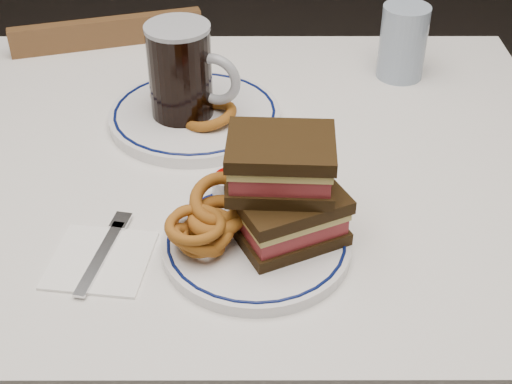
{
  "coord_description": "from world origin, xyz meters",
  "views": [
    {
      "loc": [
        0.14,
        -0.91,
        1.36
      ],
      "look_at": [
        0.14,
        -0.19,
        0.82
      ],
      "focal_mm": 50.0,
      "sensor_mm": 36.0,
      "label": 1
    }
  ],
  "objects_px": {
    "main_plate": "(256,243)",
    "far_plate": "(195,115)",
    "beer_mug": "(182,75)",
    "chair_far": "(120,150)",
    "reuben_sandwich": "(285,189)"
  },
  "relations": [
    {
      "from": "beer_mug",
      "to": "far_plate",
      "type": "xyz_separation_m",
      "value": [
        0.02,
        0.01,
        -0.08
      ]
    },
    {
      "from": "chair_far",
      "to": "reuben_sandwich",
      "type": "distance_m",
      "value": 0.87
    },
    {
      "from": "chair_far",
      "to": "far_plate",
      "type": "xyz_separation_m",
      "value": [
        0.22,
        -0.39,
        0.32
      ]
    },
    {
      "from": "main_plate",
      "to": "beer_mug",
      "type": "relative_size",
      "value": 1.44
    },
    {
      "from": "beer_mug",
      "to": "far_plate",
      "type": "bearing_deg",
      "value": 21.06
    },
    {
      "from": "chair_far",
      "to": "beer_mug",
      "type": "relative_size",
      "value": 4.74
    },
    {
      "from": "main_plate",
      "to": "far_plate",
      "type": "relative_size",
      "value": 0.87
    },
    {
      "from": "chair_far",
      "to": "far_plate",
      "type": "height_order",
      "value": "chair_far"
    },
    {
      "from": "reuben_sandwich",
      "to": "beer_mug",
      "type": "relative_size",
      "value": 0.96
    },
    {
      "from": "reuben_sandwich",
      "to": "far_plate",
      "type": "height_order",
      "value": "reuben_sandwich"
    },
    {
      "from": "main_plate",
      "to": "far_plate",
      "type": "bearing_deg",
      "value": 107.46
    },
    {
      "from": "main_plate",
      "to": "far_plate",
      "type": "xyz_separation_m",
      "value": [
        -0.1,
        0.32,
        0.0
      ]
    },
    {
      "from": "reuben_sandwich",
      "to": "far_plate",
      "type": "xyz_separation_m",
      "value": [
        -0.14,
        0.3,
        -0.07
      ]
    },
    {
      "from": "reuben_sandwich",
      "to": "main_plate",
      "type": "bearing_deg",
      "value": -155.05
    },
    {
      "from": "chair_far",
      "to": "main_plate",
      "type": "relative_size",
      "value": 3.3
    }
  ]
}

